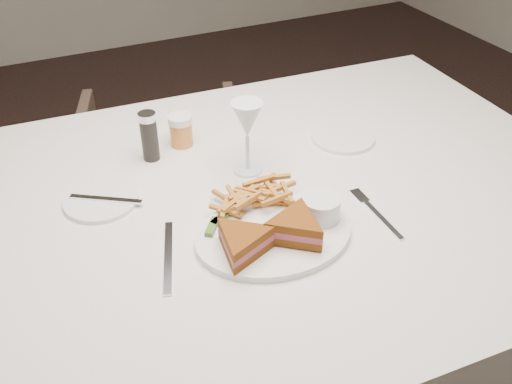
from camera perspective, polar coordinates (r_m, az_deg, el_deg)
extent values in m
plane|color=black|center=(2.08, 0.05, -9.89)|extent=(5.00, 5.00, 0.00)
cube|color=silver|center=(1.50, -0.83, -12.23)|extent=(1.67, 1.16, 0.75)
imported|color=#4A392E|center=(2.16, -9.29, 1.89)|extent=(0.72, 0.70, 0.60)
ellipsoid|color=white|center=(1.14, 1.79, -4.26)|extent=(0.33, 0.27, 0.01)
cube|color=silver|center=(1.11, -8.77, -6.39)|extent=(0.08, 0.20, 0.00)
cylinder|color=white|center=(1.28, -15.25, -0.78)|extent=(0.16, 0.16, 0.01)
cylinder|color=white|center=(1.47, 8.69, 5.42)|extent=(0.16, 0.16, 0.01)
cylinder|color=black|center=(1.37, -10.62, 5.49)|extent=(0.04, 0.04, 0.12)
cylinder|color=orange|center=(1.43, -7.52, 6.12)|extent=(0.06, 0.06, 0.08)
cube|color=#406423|center=(1.16, -3.54, -2.60)|extent=(0.06, 0.04, 0.01)
cube|color=#406423|center=(1.14, -4.39, -3.47)|extent=(0.05, 0.05, 0.01)
cylinder|color=white|center=(1.16, 6.47, -1.60)|extent=(0.08, 0.08, 0.05)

